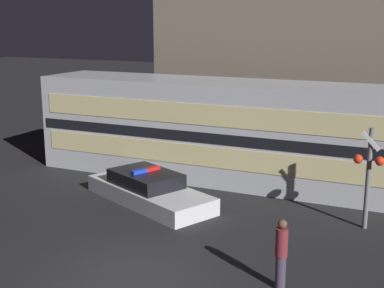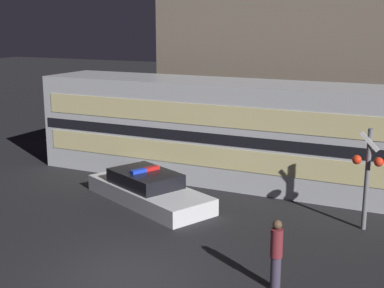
# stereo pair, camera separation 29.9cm
# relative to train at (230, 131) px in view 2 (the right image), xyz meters

# --- Properties ---
(ground_plane) EXTENTS (120.00, 120.00, 0.00)m
(ground_plane) POSITION_rel_train_xyz_m (0.85, -8.68, -1.90)
(ground_plane) COLOR black
(train) EXTENTS (15.37, 2.98, 3.79)m
(train) POSITION_rel_train_xyz_m (0.00, 0.00, 0.00)
(train) COLOR #B7BABF
(train) RESTS_ON ground_plane
(police_car) EXTENTS (5.30, 3.74, 1.14)m
(police_car) POSITION_rel_train_xyz_m (-1.51, -3.64, -1.48)
(police_car) COLOR silver
(police_car) RESTS_ON ground_plane
(pedestrian) EXTENTS (0.28, 0.28, 1.68)m
(pedestrian) POSITION_rel_train_xyz_m (4.18, -7.67, -1.03)
(pedestrian) COLOR #3F384C
(pedestrian) RESTS_ON ground_plane
(crossing_signal_near) EXTENTS (0.87, 0.36, 3.03)m
(crossing_signal_near) POSITION_rel_train_xyz_m (5.46, -3.10, -0.12)
(crossing_signal_near) COLOR slate
(crossing_signal_near) RESTS_ON ground_plane
(building_left) EXTENTS (10.77, 4.20, 7.73)m
(building_left) POSITION_rel_train_xyz_m (0.07, 5.92, 1.97)
(building_left) COLOR #726656
(building_left) RESTS_ON ground_plane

